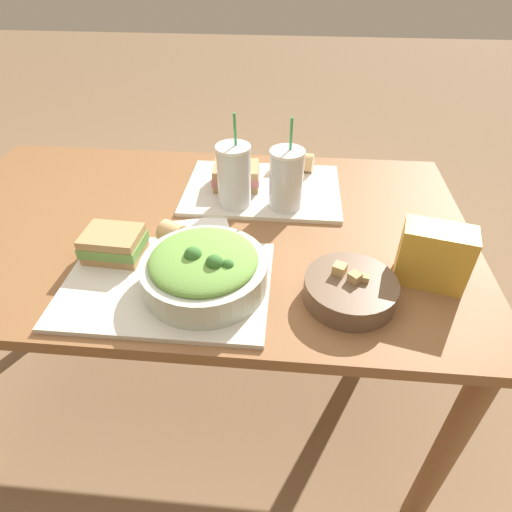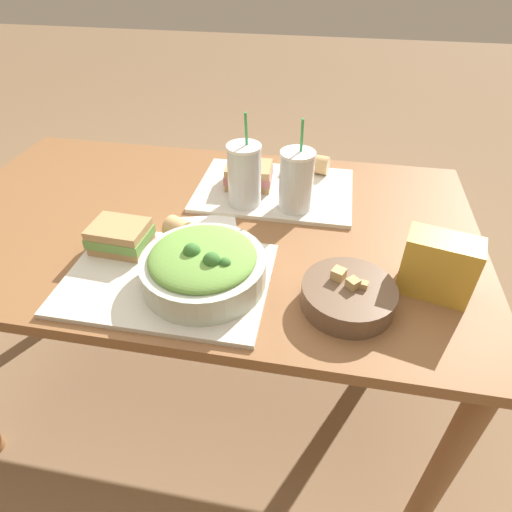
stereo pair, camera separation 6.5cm
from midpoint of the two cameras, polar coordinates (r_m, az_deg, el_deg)
ground_plane at (r=1.67m, az=-7.13°, el=-17.06°), size 12.00×12.00×0.00m
dining_table at (r=1.20m, az=-9.50°, el=0.54°), size 1.44×0.85×0.74m
tray_near at (r=0.96m, az=-13.67°, el=-3.69°), size 0.45×0.32×0.01m
tray_far at (r=1.27m, az=-0.62°, el=8.85°), size 0.45×0.32×0.01m
salad_bowl at (r=0.91m, az=-8.96°, el=-1.73°), size 0.27×0.27×0.11m
soup_bowl at (r=0.91m, az=10.42°, el=-4.43°), size 0.19×0.19×0.07m
sandwich_near at (r=1.05m, az=-20.16°, el=1.48°), size 0.14×0.11×0.06m
baguette_near at (r=1.03m, az=-11.25°, el=2.27°), size 0.14×0.11×0.06m
sandwich_far at (r=1.27m, az=-4.14°, el=10.61°), size 0.14×0.11×0.06m
baguette_far at (r=1.36m, az=3.84°, el=12.49°), size 0.13×0.08×0.06m
drink_cup_dark at (r=1.16m, az=-4.59°, el=10.33°), size 0.09×0.09×0.26m
drink_cup_red at (r=1.14m, az=2.38°, el=9.93°), size 0.09×0.09×0.25m
chip_bag at (r=0.97m, az=20.88°, el=-0.05°), size 0.16×0.11×0.14m
napkin_folded at (r=1.12m, az=-9.14°, el=3.41°), size 0.18×0.15×0.00m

